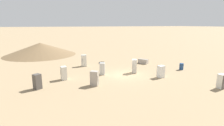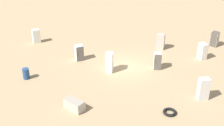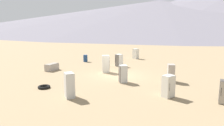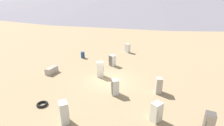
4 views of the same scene
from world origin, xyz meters
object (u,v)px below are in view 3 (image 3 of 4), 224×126
Objects in this scene: discarded_fridge_4 at (69,85)px; scrap_tire at (44,87)px; discarded_fridge_2 at (123,74)px; discarded_fridge_6 at (106,64)px; discarded_fridge_7 at (171,73)px; discarded_fridge_0 at (168,86)px; rusty_barrel at (85,58)px; discarded_fridge_1 at (52,67)px; discarded_fridge_3 at (119,60)px; discarded_fridge_8 at (136,54)px.

discarded_fridge_4 reaches higher than scrap_tire.
discarded_fridge_2 is 0.85× the size of discarded_fridge_6.
discarded_fridge_6 is at bearing 152.79° from discarded_fridge_7.
discarded_fridge_2 is at bearing -89.18° from discarded_fridge_0.
discarded_fridge_0 reaches higher than scrap_tire.
rusty_barrel is (-2.21, -10.85, -0.29)m from discarded_fridge_2.
rusty_barrel is (-8.24, -8.65, 0.35)m from scrap_tire.
discarded_fridge_1 is at bearing 163.47° from discarded_fridge_7.
discarded_fridge_0 is at bearing 165.08° from discarded_fridge_1.
discarded_fridge_3 is 11.49m from discarded_fridge_4.
discarded_fridge_2 is (-3.24, 8.21, 0.39)m from discarded_fridge_1.
discarded_fridge_8 is 1.58× the size of rusty_barrel.
discarded_fridge_8 is at bearing -116.32° from discarded_fridge_1.
discarded_fridge_4 is at bearing 124.60° from discarded_fridge_3.
discarded_fridge_0 is 13.39m from discarded_fridge_1.
discarded_fridge_6 is 1.15× the size of discarded_fridge_7.
discarded_fridge_4 is 1.90× the size of rusty_barrel.
discarded_fridge_4 reaches higher than discarded_fridge_1.
discarded_fridge_8 is 16.71m from scrap_tire.
discarded_fridge_7 is (-6.73, 10.37, 0.41)m from discarded_fridge_1.
scrap_tire is (9.52, -4.36, -0.67)m from discarded_fridge_7.
discarded_fridge_4 is (5.28, 0.94, 0.11)m from discarded_fridge_2.
discarded_fridge_3 is at bearing -65.49° from discarded_fridge_8.
discarded_fridge_3 is 6.11m from discarded_fridge_8.
discarded_fridge_2 is 1.65× the size of rusty_barrel.
discarded_fridge_8 is (-12.47, -0.77, 0.35)m from discarded_fridge_1.
discarded_fridge_6 is 1.24× the size of discarded_fridge_8.
discarded_fridge_8 is at bearing 103.25° from discarded_fridge_7.
discarded_fridge_6 is at bearing 141.09° from discarded_fridge_4.
discarded_fridge_4 is 1.12× the size of discarded_fridge_7.
discarded_fridge_0 is at bearing 25.93° from discarded_fridge_6.
discarded_fridge_1 is 8.83m from discarded_fridge_2.
discarded_fridge_2 reaches higher than discarded_fridge_8.
discarded_fridge_0 is 0.87× the size of discarded_fridge_6.
discarded_fridge_0 is 1.02× the size of discarded_fridge_2.
scrap_tire is at bearing -72.02° from discarded_fridge_8.
scrap_tire is (2.79, 6.01, -0.26)m from discarded_fridge_1.
discarded_fridge_8 is at bearing 165.08° from rusty_barrel.
discarded_fridge_8 is (-8.29, -4.91, -0.17)m from discarded_fridge_6.
discarded_fridge_8 is 1.51× the size of scrap_tire.
discarded_fridge_4 reaches higher than rusty_barrel.
rusty_barrel is at bearing -99.06° from discarded_fridge_0.
rusty_barrel is at bearing 136.11° from discarded_fridge_7.
discarded_fridge_8 is 7.27m from rusty_barrel.
discarded_fridge_4 is 17.58m from discarded_fridge_8.
scrap_tire is at bearing -49.68° from discarded_fridge_0.
discarded_fridge_1 is at bearing 25.87° from rusty_barrel.
rusty_barrel reaches higher than scrap_tire.
scrap_tire is (6.24, -6.92, -0.66)m from discarded_fridge_0.
discarded_fridge_6 reaches higher than discarded_fridge_3.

